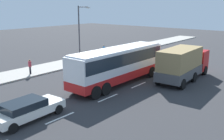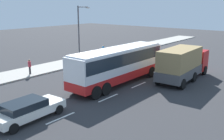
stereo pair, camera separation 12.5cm
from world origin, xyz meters
name	(u,v)px [view 2 (the right image)]	position (x,y,z in m)	size (l,w,h in m)	color
ground_plane	(113,83)	(0.00, 0.00, 0.00)	(120.00, 120.00, 0.00)	#333335
sidewalk_curb	(49,67)	(0.00, 9.68, 0.07)	(80.00, 4.00, 0.15)	#A8A399
lane_centreline	(90,106)	(-5.56, -2.26, 0.00)	(32.34, 0.16, 0.01)	white
coach_bus	(118,62)	(0.16, -0.55, 2.11)	(11.24, 2.72, 3.39)	red
cargo_truck	(183,63)	(5.24, -4.66, 1.73)	(8.05, 2.95, 3.24)	red
car_white_minivan	(28,109)	(-9.82, -0.82, 0.73)	(4.86, 2.15, 1.35)	white
car_silver_hatch	(146,55)	(10.45, 2.68, 0.80)	(4.30, 2.17, 1.50)	silver
pedestrian_near_curb	(103,49)	(9.50, 9.40, 1.01)	(0.32, 0.32, 1.52)	brown
pedestrian_at_crossing	(30,66)	(-3.32, 8.59, 1.05)	(0.32, 0.32, 1.57)	black
street_lamp	(80,31)	(3.57, 7.97, 4.21)	(1.99, 0.24, 7.03)	#47474C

